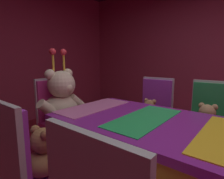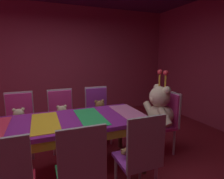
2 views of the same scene
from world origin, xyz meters
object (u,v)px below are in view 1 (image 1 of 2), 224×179
Objects in this scene: chair_right_2 at (154,109)px; teddy_right_1 at (206,122)px; teddy_right_2 at (149,112)px; throne_chair at (55,109)px; banquet_table at (181,138)px; chair_left_2 at (22,165)px; teddy_left_2 at (45,154)px; chair_right_1 at (209,118)px; king_teddy_bear at (63,100)px.

teddy_right_1 is at bearing 78.98° from chair_right_2.
teddy_right_2 is 1.16m from throne_chair.
chair_left_2 reaches higher than banquet_table.
chair_right_1 is at bearing -23.64° from teddy_left_2.
banquet_table is at bearing -2.20° from teddy_right_1.
throne_chair reaches higher than teddy_left_2.
throne_chair is 1.13× the size of king_teddy_bear.
banquet_table is at bearing -37.82° from chair_left_2.
king_teddy_bear is at bearing 90.00° from banquet_table.
banquet_table is at bearing -0.00° from king_teddy_bear.
throne_chair is (-0.69, 1.57, 0.00)m from teddy_right_1.
chair_left_2 is 1.00× the size of chair_right_2.
teddy_right_1 is 0.63m from chair_right_2.
king_teddy_bear is at bearing 47.89° from teddy_left_2.
king_teddy_bear reaches higher than teddy_left_2.
chair_left_2 reaches higher than teddy_left_2.
throne_chair is at bearing 90.00° from banquet_table.
throne_chair is at bearing 53.63° from teddy_left_2.
teddy_left_2 is at bearing 0.00° from chair_left_2.
teddy_right_1 is (0.69, -0.03, -0.06)m from banquet_table.
chair_right_2 is 0.14m from teddy_right_2.
chair_right_1 and chair_right_2 have the same top height.
chair_right_1 is 3.30× the size of teddy_right_2.
throne_chair is at bearing -54.80° from teddy_right_2.
chair_right_2 is (1.63, -0.04, 0.00)m from chair_left_2.
banquet_table is at bearing -43.42° from teddy_left_2.
teddy_left_2 is at bearing 136.58° from banquet_table.
chair_right_2 is at bearing -1.42° from chair_left_2.
chair_right_2 is at bearing -87.68° from chair_right_1.
teddy_right_2 is at bearing -87.90° from teddy_right_1.
chair_right_1 is 0.62m from chair_right_2.
chair_right_2 is (0.12, 0.62, 0.00)m from teddy_right_1.
chair_right_2 is at bearing 40.58° from throne_chair.
chair_left_2 is (-0.82, 0.63, -0.06)m from banquet_table.
chair_right_2 is at bearing -1.56° from teddy_left_2.
chair_left_2 reaches higher than teddy_right_2.
teddy_left_2 is 1.51m from teddy_right_1.
teddy_left_2 is 1.65m from chair_right_1.
chair_right_1 and throne_chair have the same top height.
chair_left_2 reaches higher than teddy_right_1.
banquet_table is 2.31× the size of king_teddy_bear.
chair_left_2 is 1.63m from chair_right_2.
chair_left_2 is 1.49m from teddy_right_2.
throne_chair is at bearing 48.09° from chair_left_2.
king_teddy_bear is (0.67, 0.74, 0.14)m from teddy_left_2.
chair_left_2 is at bearing 142.18° from banquet_table.
chair_left_2 is 1.11m from king_teddy_bear.
chair_left_2 is 2.95× the size of teddy_right_1.
teddy_right_2 is 0.34× the size of king_teddy_bear.
chair_right_2 reaches higher than teddy_right_2.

